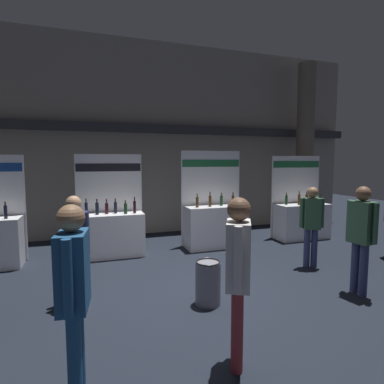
% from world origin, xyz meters
% --- Properties ---
extents(ground_plane, '(27.28, 27.28, 0.00)m').
position_xyz_m(ground_plane, '(0.00, 0.00, 0.00)').
color(ground_plane, black).
extents(hall_colonnade, '(13.64, 1.27, 5.56)m').
position_xyz_m(hall_colonnade, '(0.00, 4.36, 2.76)').
color(hall_colonnade, gray).
rests_on(hall_colonnade, ground_plane).
extents(exhibitor_booth_1, '(1.49, 0.66, 2.30)m').
position_xyz_m(exhibitor_booth_1, '(-1.18, 2.42, 0.59)').
color(exhibitor_booth_1, white).
rests_on(exhibitor_booth_1, ground_plane).
extents(exhibitor_booth_2, '(1.59, 0.66, 2.40)m').
position_xyz_m(exhibitor_booth_2, '(1.34, 2.37, 0.62)').
color(exhibitor_booth_2, white).
rests_on(exhibitor_booth_2, ground_plane).
extents(exhibitor_booth_3, '(1.55, 0.66, 2.28)m').
position_xyz_m(exhibitor_booth_3, '(3.92, 2.39, 0.58)').
color(exhibitor_booth_3, white).
rests_on(exhibitor_booth_3, ground_plane).
extents(trash_bin, '(0.38, 0.38, 0.66)m').
position_xyz_m(trash_bin, '(-0.00, -0.54, 0.33)').
color(trash_bin, slate).
rests_on(trash_bin, ground_plane).
extents(visitor_0, '(0.45, 0.31, 1.63)m').
position_xyz_m(visitor_0, '(2.57, 0.33, 0.94)').
color(visitor_0, navy).
rests_on(visitor_0, ground_plane).
extents(visitor_1, '(0.31, 0.52, 1.75)m').
position_xyz_m(visitor_1, '(2.43, -0.98, 1.05)').
color(visitor_1, navy).
rests_on(visitor_1, ground_plane).
extents(visitor_2, '(0.41, 0.41, 1.64)m').
position_xyz_m(visitor_2, '(-1.86, 0.03, 0.97)').
color(visitor_2, silver).
rests_on(visitor_2, ground_plane).
extents(visitor_3, '(0.29, 0.56, 1.77)m').
position_xyz_m(visitor_3, '(-1.80, -1.93, 1.07)').
color(visitor_3, navy).
rests_on(visitor_3, ground_plane).
extents(visitor_5, '(0.38, 0.49, 1.78)m').
position_xyz_m(visitor_5, '(-0.24, -1.98, 1.07)').
color(visitor_5, maroon).
rests_on(visitor_5, ground_plane).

